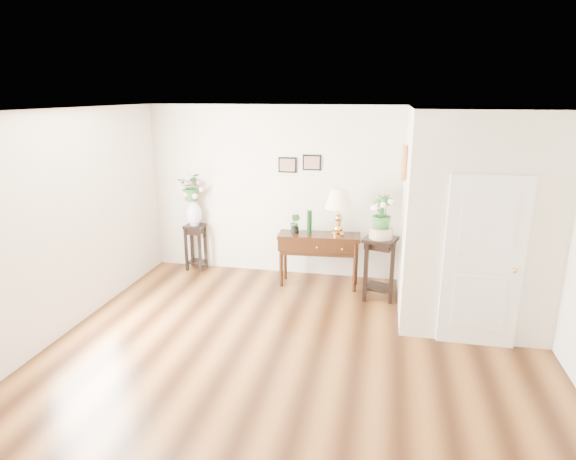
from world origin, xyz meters
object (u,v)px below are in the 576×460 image
(plant_stand_a, at_px, (196,247))
(plant_stand_b, at_px, (379,268))
(console_table, at_px, (319,260))
(table_lamp, at_px, (339,213))

(plant_stand_a, relative_size, plant_stand_b, 0.85)
(console_table, distance_m, plant_stand_b, 0.99)
(table_lamp, distance_m, plant_stand_b, 1.02)
(console_table, relative_size, plant_stand_b, 1.37)
(console_table, height_order, plant_stand_b, plant_stand_b)
(console_table, distance_m, plant_stand_a, 2.22)
(plant_stand_a, bearing_deg, plant_stand_b, -10.88)
(plant_stand_a, xyz_separation_m, plant_stand_b, (3.15, -0.60, 0.07))
(table_lamp, bearing_deg, plant_stand_b, -23.98)
(console_table, distance_m, table_lamp, 0.83)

